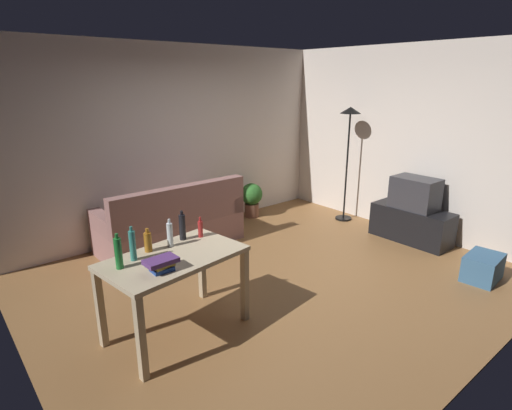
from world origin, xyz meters
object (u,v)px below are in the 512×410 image
at_px(tv_stand, 411,224).
at_px(bottle_clear, 170,234).
at_px(torchiere_lamp, 349,133).
at_px(tv, 415,193).
at_px(couch, 173,226).
at_px(book_stack, 161,264).
at_px(potted_plant, 252,198).
at_px(bottle_dark, 182,227).
at_px(storage_box, 483,267).
at_px(bottle_green, 118,253).
at_px(bottle_red, 200,229).
at_px(bottle_tall, 133,245).
at_px(bottle_amber, 148,242).
at_px(desk, 174,267).

height_order(tv_stand, bottle_clear, bottle_clear).
bearing_deg(tv_stand, torchiere_lamp, 0.00).
distance_m(tv_stand, tv, 0.46).
bearing_deg(tv, couch, 54.25).
distance_m(tv, book_stack, 3.88).
relative_size(potted_plant, bottle_dark, 2.00).
bearing_deg(storage_box, couch, 125.81).
xyz_separation_m(torchiere_lamp, storage_box, (-0.46, -2.36, -1.26)).
bearing_deg(bottle_clear, storage_box, -26.44).
distance_m(bottle_green, book_stack, 0.36).
relative_size(tv, bottle_red, 2.98).
height_order(torchiere_lamp, bottle_red, torchiere_lamp).
bearing_deg(bottle_green, bottle_clear, 14.83).
bearing_deg(bottle_clear, bottle_red, 3.29).
bearing_deg(bottle_tall, bottle_clear, 9.82).
xyz_separation_m(tv, bottle_dark, (-3.41, 0.45, 0.19)).
relative_size(bottle_clear, bottle_dark, 0.92).
distance_m(potted_plant, bottle_tall, 3.53).
relative_size(bottle_amber, bottle_clear, 0.82).
distance_m(desk, bottle_amber, 0.32).
bearing_deg(bottle_green, bottle_dark, 16.82).
relative_size(torchiere_lamp, bottle_clear, 6.92).
xyz_separation_m(tv_stand, potted_plant, (-1.07, 2.27, 0.09)).
bearing_deg(bottle_dark, tv, -7.55).
bearing_deg(bottle_tall, storage_box, -22.98).
height_order(torchiere_lamp, desk, torchiere_lamp).
relative_size(tv_stand, bottle_clear, 4.21).
distance_m(tv, desk, 3.67).
bearing_deg(desk, tv_stand, -10.57).
bearing_deg(couch, bottle_red, 71.51).
relative_size(bottle_tall, book_stack, 1.14).
bearing_deg(potted_plant, bottle_green, -146.19).
bearing_deg(tv_stand, potted_plant, 25.26).
relative_size(torchiere_lamp, bottle_red, 8.98).
bearing_deg(bottle_clear, torchiere_lamp, 12.80).
distance_m(tv, storage_box, 1.37).
xyz_separation_m(couch, bottle_dark, (-0.69, -1.51, 0.58)).
xyz_separation_m(tv, potted_plant, (-1.08, 2.27, -0.37)).
bearing_deg(bottle_amber, tv_stand, -6.09).
height_order(bottle_clear, bottle_red, bottle_clear).
xyz_separation_m(bottle_clear, bottle_red, (0.33, 0.02, -0.03)).
height_order(potted_plant, bottle_green, bottle_green).
xyz_separation_m(desk, bottle_red, (0.41, 0.22, 0.20)).
distance_m(tv, bottle_green, 4.13).
bearing_deg(torchiere_lamp, bottle_green, -166.94).
bearing_deg(bottle_clear, bottle_dark, 22.78).
bearing_deg(bottle_dark, bottle_tall, -166.00).
xyz_separation_m(potted_plant, bottle_dark, (-2.33, -1.82, 0.56)).
xyz_separation_m(potted_plant, bottle_red, (-2.17, -1.87, 0.52)).
height_order(storage_box, book_stack, book_stack).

